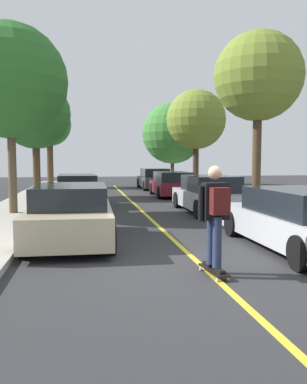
{
  "coord_description": "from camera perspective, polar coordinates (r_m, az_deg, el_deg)",
  "views": [
    {
      "loc": [
        -2.07,
        -6.64,
        1.94
      ],
      "look_at": [
        0.01,
        5.65,
        0.94
      ],
      "focal_mm": 37.22,
      "sensor_mm": 36.0,
      "label": 1
    }
  ],
  "objects": [
    {
      "name": "ground",
      "position": [
        7.22,
        7.59,
        -11.03
      ],
      "size": [
        80.0,
        80.0,
        0.0
      ],
      "primitive_type": "plane",
      "color": "#2D2D30"
    },
    {
      "name": "center_line",
      "position": [
        11.01,
        1.4,
        -5.53
      ],
      "size": [
        0.12,
        39.2,
        0.01
      ],
      "primitive_type": "cube",
      "color": "gold",
      "rests_on": "ground"
    },
    {
      "name": "parked_car_left_nearest",
      "position": [
        9.59,
        -11.71,
        -3.09
      ],
      "size": [
        2.0,
        4.16,
        1.35
      ],
      "color": "#BCAD89",
      "rests_on": "ground"
    },
    {
      "name": "parked_car_left_near",
      "position": [
        16.7,
        -10.84,
        0.14
      ],
      "size": [
        1.92,
        4.15,
        1.34
      ],
      "color": "black",
      "rests_on": "ground"
    },
    {
      "name": "parked_car_right_nearest",
      "position": [
        9.16,
        20.05,
        -3.79
      ],
      "size": [
        1.92,
        4.68,
        1.32
      ],
      "color": "#B7B7BC",
      "rests_on": "ground"
    },
    {
      "name": "parked_car_right_near",
      "position": [
        14.9,
        8.04,
        -0.38
      ],
      "size": [
        1.95,
        4.48,
        1.36
      ],
      "color": "#B7B7BC",
      "rests_on": "ground"
    },
    {
      "name": "parked_car_right_far",
      "position": [
        21.23,
        2.66,
        1.15
      ],
      "size": [
        2.04,
        4.16,
        1.31
      ],
      "color": "maroon",
      "rests_on": "ground"
    },
    {
      "name": "parked_car_right_farthest",
      "position": [
        26.68,
        0.12,
        1.87
      ],
      "size": [
        1.98,
        4.59,
        1.37
      ],
      "color": "#38383D",
      "rests_on": "ground"
    },
    {
      "name": "street_tree_left_nearest",
      "position": [
        14.59,
        -19.9,
        14.68
      ],
      "size": [
        3.83,
        3.83,
        6.35
      ],
      "color": "brown",
      "rests_on": "sidewalk_left"
    },
    {
      "name": "street_tree_left_near",
      "position": [
        21.15,
        -16.57,
        10.61
      ],
      "size": [
        3.49,
        3.49,
        5.85
      ],
      "color": "#4C3823",
      "rests_on": "sidewalk_left"
    },
    {
      "name": "street_tree_left_far",
      "position": [
        28.9,
        -14.69,
        9.22
      ],
      "size": [
        2.98,
        2.98,
        5.75
      ],
      "color": "#4C3823",
      "rests_on": "sidewalk_left"
    },
    {
      "name": "street_tree_right_nearest",
      "position": [
        16.51,
        14.79,
        15.64
      ],
      "size": [
        3.45,
        3.45,
        6.76
      ],
      "color": "#4C3823",
      "rests_on": "sidewalk_right"
    },
    {
      "name": "street_tree_right_near",
      "position": [
        24.63,
        6.13,
        10.25
      ],
      "size": [
        3.61,
        3.61,
        6.06
      ],
      "color": "#3D2D1E",
      "rests_on": "sidewalk_right"
    },
    {
      "name": "street_tree_right_far",
      "position": [
        31.07,
        2.74,
        8.39
      ],
      "size": [
        4.7,
        4.7,
        6.21
      ],
      "color": "#4C3823",
      "rests_on": "sidewalk_right"
    },
    {
      "name": "skateboard",
      "position": [
        6.91,
        8.61,
        -11.01
      ],
      "size": [
        0.31,
        0.86,
        0.1
      ],
      "color": "black",
      "rests_on": "ground"
    },
    {
      "name": "skateboarder",
      "position": [
        6.68,
        8.84,
        -2.73
      ],
      "size": [
        0.59,
        0.71,
        1.74
      ],
      "color": "black",
      "rests_on": "skateboard"
    }
  ]
}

